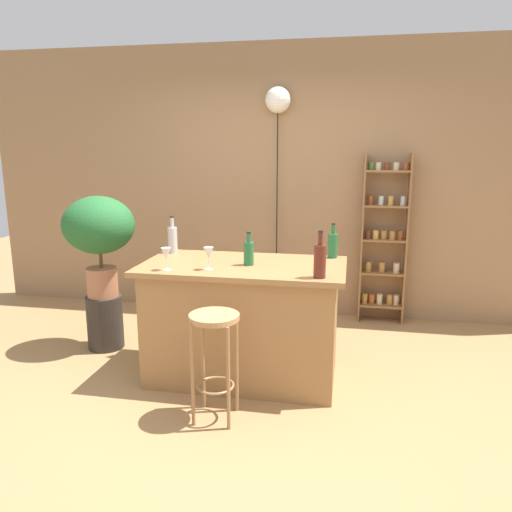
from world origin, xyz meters
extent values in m
plane|color=#A37A4C|center=(0.00, 0.00, 0.00)|extent=(12.00, 12.00, 0.00)
cube|color=#997551|center=(0.00, 1.95, 1.40)|extent=(6.40, 0.10, 2.80)
cube|color=#9E7042|center=(0.00, 0.30, 0.43)|extent=(1.41, 0.77, 0.87)
cube|color=#9E7042|center=(0.00, 0.30, 0.89)|extent=(1.53, 0.83, 0.04)
cylinder|color=#997047|center=(-0.17, -0.48, 0.35)|extent=(0.02, 0.02, 0.69)
cylinder|color=#997047|center=(0.07, -0.48, 0.35)|extent=(0.02, 0.02, 0.69)
cylinder|color=#997047|center=(-0.17, -0.24, 0.35)|extent=(0.02, 0.02, 0.69)
cylinder|color=#997047|center=(0.07, -0.24, 0.35)|extent=(0.02, 0.02, 0.69)
torus|color=#997047|center=(-0.05, -0.36, 0.23)|extent=(0.25, 0.25, 0.02)
cylinder|color=tan|center=(-0.05, -0.36, 0.71)|extent=(0.33, 0.33, 0.03)
cube|color=olive|center=(0.90, 1.79, 0.85)|extent=(0.02, 0.18, 1.71)
cube|color=olive|center=(1.34, 1.79, 0.85)|extent=(0.02, 0.18, 1.71)
cube|color=olive|center=(1.12, 1.79, 0.17)|extent=(0.42, 0.18, 0.02)
cylinder|color=#AD7A38|center=(0.96, 1.79, 0.23)|extent=(0.06, 0.06, 0.10)
cylinder|color=#994C23|center=(1.03, 1.79, 0.23)|extent=(0.06, 0.06, 0.10)
cylinder|color=beige|center=(1.11, 1.79, 0.23)|extent=(0.06, 0.06, 0.10)
cylinder|color=#AD7A38|center=(1.21, 1.80, 0.23)|extent=(0.06, 0.06, 0.10)
cylinder|color=beige|center=(1.28, 1.80, 0.23)|extent=(0.06, 0.06, 0.10)
cube|color=olive|center=(1.12, 1.79, 0.51)|extent=(0.42, 0.18, 0.02)
cylinder|color=#AD7A38|center=(0.98, 1.80, 0.57)|extent=(0.07, 0.07, 0.10)
cylinder|color=#AD7A38|center=(1.12, 1.80, 0.57)|extent=(0.07, 0.07, 0.10)
cylinder|color=beige|center=(1.26, 1.79, 0.57)|extent=(0.07, 0.07, 0.10)
cube|color=olive|center=(1.12, 1.79, 0.85)|extent=(0.42, 0.18, 0.02)
cylinder|color=brown|center=(0.96, 1.79, 0.91)|extent=(0.06, 0.06, 0.09)
cylinder|color=gold|center=(1.04, 1.78, 0.91)|extent=(0.06, 0.06, 0.09)
cylinder|color=#AD7A38|center=(1.12, 1.79, 0.91)|extent=(0.06, 0.06, 0.09)
cylinder|color=#AD7A38|center=(1.20, 1.78, 0.91)|extent=(0.06, 0.06, 0.09)
cylinder|color=#994C23|center=(1.28, 1.80, 0.91)|extent=(0.06, 0.06, 0.09)
cube|color=olive|center=(1.12, 1.79, 1.20)|extent=(0.42, 0.18, 0.02)
cylinder|color=#994C23|center=(0.97, 1.79, 1.25)|extent=(0.05, 0.05, 0.09)
cylinder|color=silver|center=(1.07, 1.78, 1.25)|extent=(0.05, 0.05, 0.09)
cylinder|color=gold|center=(1.17, 1.79, 1.25)|extent=(0.05, 0.05, 0.09)
cylinder|color=silver|center=(1.28, 1.79, 1.25)|extent=(0.05, 0.05, 0.09)
cube|color=olive|center=(1.12, 1.79, 1.54)|extent=(0.42, 0.18, 0.02)
cylinder|color=#4C7033|center=(0.96, 1.80, 1.58)|extent=(0.06, 0.06, 0.07)
cylinder|color=beige|center=(1.03, 1.79, 1.58)|extent=(0.06, 0.06, 0.07)
cylinder|color=brown|center=(1.11, 1.79, 1.58)|extent=(0.06, 0.06, 0.07)
cylinder|color=beige|center=(1.20, 1.79, 1.58)|extent=(0.06, 0.06, 0.07)
cylinder|color=#994C23|center=(1.29, 1.80, 1.58)|extent=(0.06, 0.06, 0.07)
cylinder|color=#2D2823|center=(-1.34, 0.61, 0.24)|extent=(0.31, 0.31, 0.48)
cylinder|color=#A86B4C|center=(-1.34, 0.61, 0.61)|extent=(0.27, 0.27, 0.26)
cylinder|color=brown|center=(-1.34, 0.61, 0.82)|extent=(0.03, 0.03, 0.16)
ellipsoid|color=#23602D|center=(-1.34, 0.61, 1.12)|extent=(0.62, 0.56, 0.50)
cylinder|color=#236638|center=(0.65, 0.64, 1.00)|extent=(0.08, 0.08, 0.19)
cylinder|color=#236638|center=(0.65, 0.64, 1.13)|extent=(0.03, 0.03, 0.07)
cylinder|color=black|center=(0.65, 0.64, 1.18)|extent=(0.03, 0.03, 0.01)
cylinder|color=#5B2319|center=(0.59, 0.00, 1.02)|extent=(0.08, 0.08, 0.22)
cylinder|color=#5B2319|center=(0.59, 0.00, 1.17)|extent=(0.03, 0.03, 0.09)
cylinder|color=black|center=(0.59, 0.00, 1.22)|extent=(0.04, 0.04, 0.01)
cylinder|color=#236638|center=(0.05, 0.27, 0.99)|extent=(0.08, 0.08, 0.17)
cylinder|color=#236638|center=(0.05, 0.27, 1.11)|extent=(0.03, 0.03, 0.07)
cylinder|color=black|center=(0.05, 0.27, 1.15)|extent=(0.03, 0.03, 0.01)
cylinder|color=#B2B2B7|center=(-0.66, 0.58, 1.01)|extent=(0.08, 0.08, 0.21)
cylinder|color=#B2B2B7|center=(-0.66, 0.58, 1.16)|extent=(0.03, 0.03, 0.08)
cylinder|color=black|center=(-0.66, 0.58, 1.21)|extent=(0.03, 0.03, 0.01)
cylinder|color=silver|center=(-0.50, 0.01, 0.91)|extent=(0.06, 0.06, 0.00)
cylinder|color=silver|center=(-0.50, 0.01, 0.95)|extent=(0.01, 0.01, 0.07)
cone|color=silver|center=(-0.50, 0.01, 1.03)|extent=(0.07, 0.07, 0.08)
cylinder|color=silver|center=(-0.21, 0.08, 0.91)|extent=(0.06, 0.06, 0.00)
cylinder|color=silver|center=(-0.21, 0.08, 0.95)|extent=(0.01, 0.01, 0.07)
cone|color=silver|center=(-0.21, 0.08, 1.03)|extent=(0.07, 0.07, 0.08)
cylinder|color=black|center=(0.02, 1.84, 1.11)|extent=(0.01, 0.01, 2.22)
sphere|color=white|center=(0.02, 1.84, 2.22)|extent=(0.26, 0.26, 0.26)
camera|label=1|loc=(0.78, -3.27, 1.77)|focal=34.89mm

